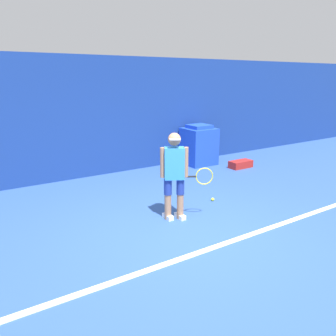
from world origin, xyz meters
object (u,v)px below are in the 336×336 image
at_px(tennis_ball, 213,199).
at_px(equipment_bag, 241,164).
at_px(tennis_player, 175,173).
at_px(covered_chair, 199,145).

distance_m(tennis_ball, equipment_bag, 2.82).
bearing_deg(tennis_ball, equipment_bag, 34.14).
xyz_separation_m(tennis_ball, equipment_bag, (2.33, 1.58, 0.07)).
bearing_deg(equipment_bag, tennis_ball, -145.86).
distance_m(tennis_player, tennis_ball, 1.44).
height_order(tennis_ball, equipment_bag, equipment_bag).
bearing_deg(tennis_player, tennis_ball, 43.26).
bearing_deg(covered_chair, tennis_ball, -121.90).
distance_m(tennis_ball, covered_chair, 3.06).
relative_size(tennis_player, equipment_bag, 2.33).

